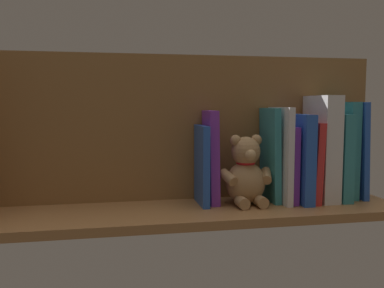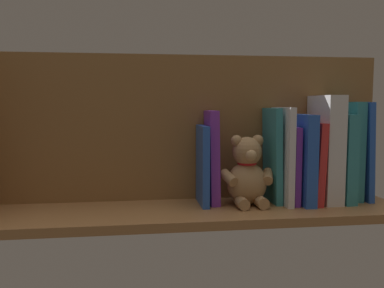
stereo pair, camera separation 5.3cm
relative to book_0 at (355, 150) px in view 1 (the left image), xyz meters
The scene contains 14 objects.
ground_plane 49.41cm from the book_0, ahead, with size 107.72×25.74×2.20cm, color #9E6B3D.
shelf_back_panel 48.06cm from the book_0, ahead, with size 107.72×1.50×39.28cm, color olive.
book_0 is the anchor object (origin of this frame).
book_1 2.84cm from the book_0, ahead, with size 2.88×10.96×26.68cm, color teal.
book_2 6.65cm from the book_0, ahead, with size 3.08×13.94×23.40cm, color teal.
dictionary_thick_white 10.94cm from the book_0, ahead, with size 4.74×13.88×28.35cm, color silver.
book_3 15.04cm from the book_0, ahead, with size 1.94×14.37×21.24cm, color red.
book_4 17.90cm from the book_0, ahead, with size 2.95×15.10×23.40cm, color blue.
book_5 20.85cm from the book_0, ahead, with size 1.58×13.19×20.17cm, color purple.
book_6 22.79cm from the book_0, ahead, with size 1.61×14.28×25.26cm, color silver.
book_7 25.01cm from the book_0, ahead, with size 1.77×11.34×25.03cm, color teal.
teddy_bear 32.97cm from the book_0, ahead, with size 14.76×11.66×18.18cm.
book_8 41.23cm from the book_0, ahead, with size 2.37×9.93×24.38cm, color purple.
book_9 43.96cm from the book_0, ahead, with size 1.80×11.79×20.58cm, color blue.
Camera 1 is at (19.15, 99.51, 25.92)cm, focal length 38.34 mm.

